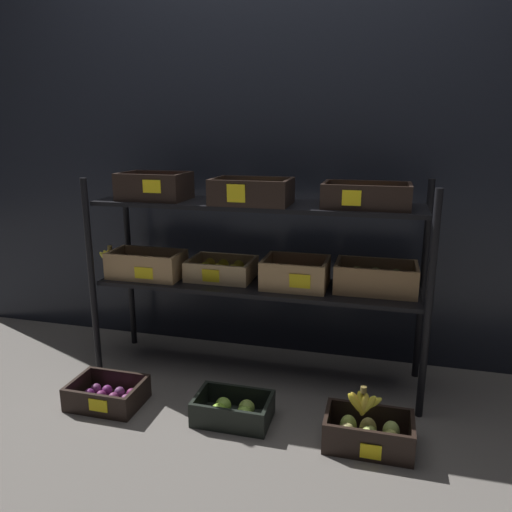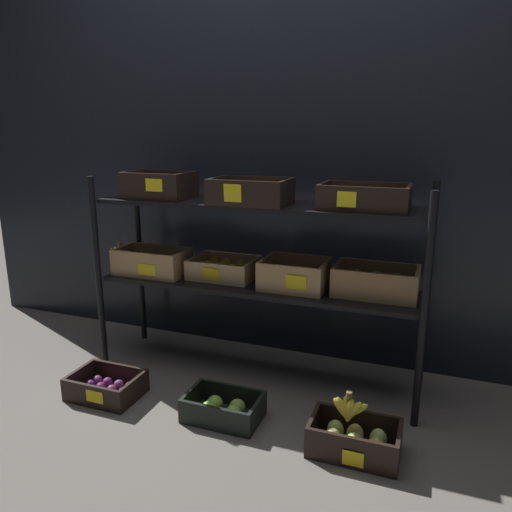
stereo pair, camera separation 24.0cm
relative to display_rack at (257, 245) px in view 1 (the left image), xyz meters
name	(u,v)px [view 1 (the left image)]	position (x,y,z in m)	size (l,w,h in m)	color
ground_plane	(256,374)	(-0.01, 0.00, -0.68)	(10.00, 10.00, 0.00)	#605B56
storefront_wall	(274,165)	(-0.01, 0.39, 0.35)	(3.99, 0.12, 2.07)	black
display_rack	(257,245)	(0.00, 0.00, 0.00)	(1.72, 0.41, 1.02)	black
crate_ground_plum	(107,396)	(-0.59, -0.45, -0.64)	(0.32, 0.24, 0.11)	black
crate_ground_apple_green	(233,411)	(0.00, -0.43, -0.64)	(0.33, 0.21, 0.11)	black
crate_ground_pear	(369,434)	(0.58, -0.46, -0.63)	(0.35, 0.22, 0.13)	black
banana_bunch_loose	(363,404)	(0.55, -0.46, -0.50)	(0.15, 0.04, 0.13)	brown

